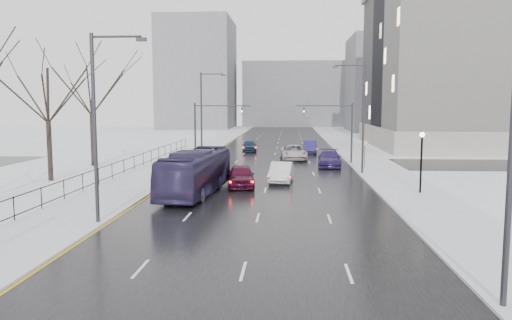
% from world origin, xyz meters
% --- Properties ---
extents(road, '(16.00, 150.00, 0.04)m').
position_xyz_m(road, '(0.00, 60.00, 0.02)').
color(road, black).
rests_on(road, ground).
extents(cross_road, '(130.00, 10.00, 0.04)m').
position_xyz_m(cross_road, '(0.00, 48.00, 0.02)').
color(cross_road, black).
rests_on(cross_road, ground).
extents(sidewalk_left, '(5.00, 150.00, 0.16)m').
position_xyz_m(sidewalk_left, '(-10.50, 60.00, 0.08)').
color(sidewalk_left, silver).
rests_on(sidewalk_left, ground).
extents(sidewalk_right, '(5.00, 150.00, 0.16)m').
position_xyz_m(sidewalk_right, '(10.50, 60.00, 0.08)').
color(sidewalk_right, silver).
rests_on(sidewalk_right, ground).
extents(park_strip, '(14.00, 150.00, 0.12)m').
position_xyz_m(park_strip, '(-20.00, 60.00, 0.06)').
color(park_strip, white).
rests_on(park_strip, ground).
extents(tree_park_d, '(8.75, 8.75, 12.50)m').
position_xyz_m(tree_park_d, '(-17.80, 34.00, 0.00)').
color(tree_park_d, black).
rests_on(tree_park_d, ground).
extents(tree_park_e, '(9.45, 9.45, 13.50)m').
position_xyz_m(tree_park_e, '(-18.20, 44.00, 0.00)').
color(tree_park_e, black).
rests_on(tree_park_e, ground).
extents(iron_fence, '(0.06, 70.00, 1.30)m').
position_xyz_m(iron_fence, '(-13.00, 30.00, 0.91)').
color(iron_fence, black).
rests_on(iron_fence, sidewalk_left).
extents(streetlight_r_near, '(2.95, 0.25, 10.00)m').
position_xyz_m(streetlight_r_near, '(8.17, 10.00, 5.62)').
color(streetlight_r_near, '#2D2D33').
rests_on(streetlight_r_near, ground).
extents(streetlight_r_mid, '(2.95, 0.25, 10.00)m').
position_xyz_m(streetlight_r_mid, '(8.17, 40.00, 5.62)').
color(streetlight_r_mid, '#2D2D33').
rests_on(streetlight_r_mid, ground).
extents(streetlight_l_near, '(2.95, 0.25, 10.00)m').
position_xyz_m(streetlight_l_near, '(-8.17, 20.00, 5.62)').
color(streetlight_l_near, '#2D2D33').
rests_on(streetlight_l_near, ground).
extents(streetlight_l_far, '(2.95, 0.25, 10.00)m').
position_xyz_m(streetlight_l_far, '(-8.17, 52.00, 5.62)').
color(streetlight_l_far, '#2D2D33').
rests_on(streetlight_l_far, ground).
extents(lamppost_r_mid, '(0.36, 0.36, 4.28)m').
position_xyz_m(lamppost_r_mid, '(11.00, 30.00, 2.94)').
color(lamppost_r_mid, black).
rests_on(lamppost_r_mid, sidewalk_right).
extents(mast_signal_right, '(6.10, 0.33, 6.50)m').
position_xyz_m(mast_signal_right, '(7.33, 48.00, 4.11)').
color(mast_signal_right, '#2D2D33').
rests_on(mast_signal_right, ground).
extents(mast_signal_left, '(6.10, 0.33, 6.50)m').
position_xyz_m(mast_signal_left, '(-7.33, 48.00, 4.11)').
color(mast_signal_left, '#2D2D33').
rests_on(mast_signal_left, ground).
extents(no_uturn_sign, '(0.60, 0.06, 2.70)m').
position_xyz_m(no_uturn_sign, '(9.20, 44.00, 2.30)').
color(no_uturn_sign, '#2D2D33').
rests_on(no_uturn_sign, sidewalk_right).
extents(bldg_far_right, '(24.00, 20.00, 22.00)m').
position_xyz_m(bldg_far_right, '(28.00, 115.00, 11.00)').
color(bldg_far_right, slate).
rests_on(bldg_far_right, ground).
extents(bldg_far_left, '(18.00, 22.00, 28.00)m').
position_xyz_m(bldg_far_left, '(-22.00, 125.00, 14.00)').
color(bldg_far_left, slate).
rests_on(bldg_far_left, ground).
extents(bldg_far_center, '(30.00, 18.00, 18.00)m').
position_xyz_m(bldg_far_center, '(4.00, 140.00, 9.00)').
color(bldg_far_center, slate).
rests_on(bldg_far_center, ground).
extents(bus, '(3.57, 11.39, 3.12)m').
position_xyz_m(bus, '(-4.80, 29.10, 1.60)').
color(bus, '#2D274C').
rests_on(bus, road).
extents(sedan_center_near, '(2.52, 5.17, 1.70)m').
position_xyz_m(sedan_center_near, '(-1.93, 32.40, 0.89)').
color(sedan_center_near, '#470C23').
rests_on(sedan_center_near, road).
extents(sedan_right_near, '(2.06, 5.01, 1.61)m').
position_xyz_m(sedan_right_near, '(1.13, 34.93, 0.85)').
color(sedan_right_near, silver).
rests_on(sedan_right_near, road).
extents(sedan_right_cross, '(3.29, 6.24, 1.67)m').
position_xyz_m(sedan_right_cross, '(2.28, 51.54, 0.88)').
color(sedan_right_cross, '#BBBABE').
rests_on(sedan_right_cross, road).
extents(sedan_right_far, '(2.66, 5.79, 1.64)m').
position_xyz_m(sedan_right_far, '(5.88, 45.42, 0.86)').
color(sedan_right_far, '#2C1D57').
rests_on(sedan_right_far, road).
extents(sedan_center_far, '(2.23, 4.74, 1.57)m').
position_xyz_m(sedan_center_far, '(-3.50, 60.67, 0.82)').
color(sedan_center_far, '#15283F').
rests_on(sedan_center_far, road).
extents(sedan_right_distant, '(2.03, 5.08, 1.64)m').
position_xyz_m(sedan_right_distant, '(4.50, 59.08, 0.86)').
color(sedan_right_distant, navy).
rests_on(sedan_right_distant, road).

